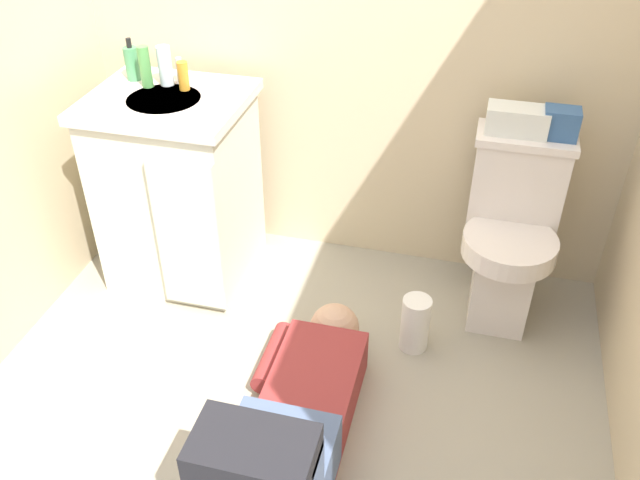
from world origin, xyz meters
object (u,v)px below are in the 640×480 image
faucet (180,70)px  person_plumber (295,418)px  toilet (509,234)px  paper_towel_roll (415,323)px  toiletry_bag (561,123)px  vanity_cabinet (179,188)px  soap_dispenser (132,63)px  bottle_green (145,67)px  bottle_clear (165,66)px  tissue_box (517,120)px  bottle_amber (183,76)px

faucet → person_plumber: size_ratio=0.09×
toilet → paper_towel_roll: (-0.30, -0.32, -0.25)m
faucet → toiletry_bag: (1.44, 0.03, -0.06)m
toilet → paper_towel_roll: bearing=-133.2°
vanity_cabinet → toiletry_bag: (1.44, 0.17, 0.39)m
paper_towel_roll → vanity_cabinet: bearing=167.2°
vanity_cabinet → soap_dispenser: soap_dispenser is taller
bottle_green → toilet: bearing=0.3°
bottle_clear → paper_towel_roll: bottle_clear is taller
tissue_box → paper_towel_roll: tissue_box is taller
vanity_cabinet → person_plumber: 1.13m
faucet → paper_towel_roll: faucet is taller
vanity_cabinet → bottle_clear: (-0.05, 0.11, 0.48)m
faucet → toiletry_bag: size_ratio=0.81×
paper_towel_roll → tissue_box: bearing=58.1°
bottle_clear → paper_towel_roll: 1.38m
tissue_box → bottle_amber: size_ratio=2.00×
vanity_cabinet → toiletry_bag: size_ratio=6.61×
faucet → bottle_clear: bottle_clear is taller
paper_towel_roll → toilet: bearing=46.8°
person_plumber → paper_towel_roll: 0.67m
toilet → toiletry_bag: bearing=40.8°
vanity_cabinet → bottle_clear: 0.49m
toilet → soap_dispenser: (-1.53, 0.04, 0.52)m
person_plumber → bottle_clear: 1.42m
soap_dispenser → faucet: bearing=6.0°
faucet → tissue_box: 1.30m
bottle_green → toiletry_bag: bearing=3.7°
vanity_cabinet → bottle_green: bearing=145.7°
faucet → soap_dispenser: (-0.19, -0.02, 0.02)m
vanity_cabinet → bottle_amber: size_ratio=7.45×
faucet → soap_dispenser: soap_dispenser is taller
bottle_amber → paper_towel_roll: size_ratio=0.48×
toilet → bottle_amber: (-1.30, 0.00, 0.51)m
faucet → bottle_amber: bearing=-54.8°
faucet → tissue_box: size_ratio=0.45×
toilet → bottle_amber: bottle_amber is taller
vanity_cabinet → bottle_clear: bearing=112.0°
tissue_box → bottle_green: (-1.40, -0.10, 0.10)m
bottle_green → vanity_cabinet: bearing=-34.3°
tissue_box → soap_dispenser: size_ratio=1.33×
tissue_box → bottle_green: bottle_green is taller
tissue_box → toiletry_bag: size_ratio=1.77×
person_plumber → tissue_box: 1.30m
vanity_cabinet → person_plumber: bearing=-48.4°
person_plumber → bottle_amber: bottle_amber is taller
tissue_box → vanity_cabinet: bearing=-172.3°
soap_dispenser → vanity_cabinet: bearing=-33.1°
faucet → toiletry_bag: faucet is taller
tissue_box → bottle_green: bearing=-176.0°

